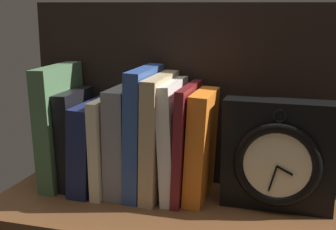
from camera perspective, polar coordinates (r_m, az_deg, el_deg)
The scene contains 13 objects.
ground_plane at distance 88.81cm, azimuth 0.94°, elevation -11.66°, with size 68.97×28.88×2.50cm, color brown.
back_panel at distance 95.62cm, azimuth 3.22°, elevation 2.45°, with size 68.97×1.20×36.48cm, color black.
book_green_romantic at distance 98.14cm, azimuth -12.88°, elevation -1.23°, with size 3.55×15.31×24.30cm, color #476B44.
book_black_skeptic at distance 97.09cm, azimuth -10.95°, elevation -2.78°, with size 3.05×12.52×19.45cm, color black.
book_navy_bierce at distance 95.70cm, azimuth -8.85°, elevation -3.57°, with size 4.14×16.46×17.39cm, color #192147.
book_cream_twain at distance 94.14cm, azimuth -7.00°, elevation -3.34°, with size 2.03×16.51×18.83cm, color beige.
book_gray_chess at distance 92.63cm, azimuth -5.14°, elevation -2.93°, with size 3.97×14.16×20.83cm, color gray.
book_blue_modern at distance 90.85cm, azimuth -2.96°, elevation -2.00°, with size 2.92×15.12×24.54cm, color #2D4C8E.
book_tan_shortstories at distance 90.05cm, azimuth -1.05°, elevation -2.54°, with size 2.82×15.84×23.27cm, color tan.
book_white_catcher at distance 89.36cm, azimuth 0.78°, elevation -3.00°, with size 2.56×14.02×22.26cm, color silver.
book_maroon_dawkins at distance 88.85cm, azimuth 2.27°, elevation -3.30°, with size 1.65×14.75×21.69cm, color maroon.
book_orange_pandolfini at distance 88.38cm, azimuth 4.04°, elevation -3.76°, with size 3.39×12.25×20.67cm, color orange.
framed_clock at distance 86.27cm, azimuth 13.18°, elevation -4.94°, with size 19.83×6.85×19.83cm.
Camera 1 is at (21.49, -77.56, 36.29)cm, focal length 50.46 mm.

